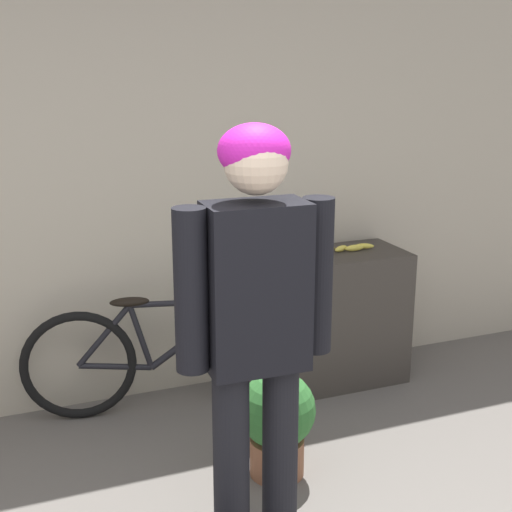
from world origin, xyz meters
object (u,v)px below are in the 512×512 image
at_px(banana, 353,248).
at_px(potted_plant, 277,419).
at_px(person, 256,314).
at_px(bicycle, 173,354).

distance_m(banana, potted_plant, 1.36).
bearing_deg(banana, person, -130.54).
bearing_deg(potted_plant, person, -121.27).
height_order(bicycle, banana, banana).
bearing_deg(bicycle, banana, 11.11).
height_order(person, potted_plant, person).
distance_m(person, bicycle, 1.55).
bearing_deg(potted_plant, bicycle, 109.13).
height_order(person, banana, person).
xyz_separation_m(person, banana, (1.20, 1.40, -0.21)).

